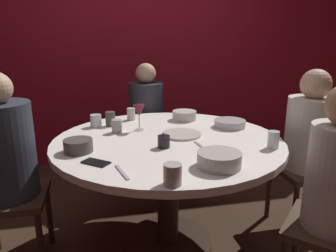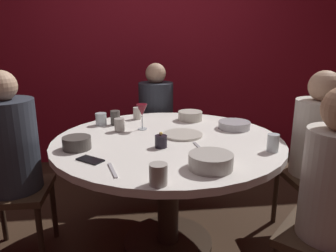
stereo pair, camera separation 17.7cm
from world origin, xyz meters
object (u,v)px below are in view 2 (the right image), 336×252
bowl_serving_large (234,125)px  cup_center_front (137,113)px  bowl_salad_center (77,143)px  seated_diner_right (318,138)px  bowl_sauce_side (211,161)px  seated_diner_left (9,148)px  cup_near_candle (120,125)px  candle_holder (161,141)px  bowl_small_white (190,116)px  wine_glass (142,111)px  cup_by_left_diner (115,118)px  seated_diner_back (156,112)px  cup_beside_wine (158,174)px  cup_far_edge (273,143)px  dining_table (168,160)px  cell_phone (90,160)px  cup_by_right_diner (101,119)px  dinner_plate (183,135)px  seated_diner_front_right (335,185)px

bowl_serving_large → cup_center_front: 0.74m
bowl_salad_center → seated_diner_right: bearing=5.1°
bowl_sauce_side → cup_center_front: size_ratio=2.36×
seated_diner_left → cup_near_candle: 0.68m
candle_holder → cup_near_candle: 0.43m
bowl_small_white → cup_near_candle: size_ratio=2.08×
wine_glass → cup_center_front: 0.31m
cup_by_left_diner → cup_center_front: size_ratio=1.12×
seated_diner_back → bowl_salad_center: 1.20m
wine_glass → cup_near_candle: size_ratio=2.01×
cup_beside_wine → cup_far_edge: bearing=27.2°
seated_diner_left → seated_diner_back: size_ratio=1.03×
seated_diner_back → cup_by_left_diner: size_ratio=11.28×
seated_diner_right → cup_near_candle: (-1.31, 0.20, 0.08)m
dining_table → cell_phone: cell_phone is taller
seated_diner_right → bowl_sauce_side: bearing=30.2°
cup_by_right_diner → bowl_salad_center: bearing=-100.3°
seated_diner_right → bowl_serving_large: 0.55m
wine_glass → bowl_sauce_side: bearing=-67.3°
dinner_plate → bowl_small_white: 0.41m
seated_diner_right → cup_beside_wine: bearing=29.8°
wine_glass → bowl_serving_large: 0.64m
cup_center_front → seated_diner_right: bearing=-23.6°
cup_by_right_diner → seated_diner_back: bearing=52.2°
candle_holder → wine_glass: bearing=103.5°
cup_far_edge → seated_diner_front_right: bearing=-71.1°
bowl_sauce_side → bowl_serving_large: bearing=63.5°
bowl_serving_large → bowl_sauce_side: (-0.33, -0.66, 0.01)m
bowl_salad_center → cup_by_left_diner: cup_by_left_diner is taller
cup_by_left_diner → cup_center_front: (0.16, 0.14, -0.01)m
bowl_small_white → dinner_plate: bearing=-107.2°
dining_table → cup_by_right_diner: 0.61m
seated_diner_front_right → cup_by_right_diner: (-1.12, 1.05, 0.07)m
candle_holder → bowl_sauce_side: candle_holder is taller
cup_center_front → cup_far_edge: 1.09m
bowl_serving_large → cup_by_right_diner: 0.94m
seated_diner_back → cup_beside_wine: bearing=-4.2°
dining_table → seated_diner_front_right: bearing=-45.0°
dinner_plate → cup_near_candle: bearing=159.4°
candle_holder → bowl_salad_center: size_ratio=0.58×
bowl_serving_large → cup_center_front: (-0.66, 0.35, 0.02)m
cup_by_left_diner → cell_phone: bearing=-98.1°
seated_diner_front_right → wine_glass: (-0.83, 0.90, 0.16)m
dinner_plate → cup_by_left_diner: cup_by_left_diner is taller
seated_diner_back → cup_by_right_diner: size_ratio=13.20×
cup_far_edge → cup_beside_wine: 0.75m
seated_diner_left → cup_near_candle: size_ratio=13.59×
cup_near_candle → seated_diner_left: bearing=-163.0°
candle_holder → bowl_salad_center: (-0.47, 0.03, -0.00)m
bowl_small_white → bowl_sauce_side: (-0.07, -0.93, 0.00)m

